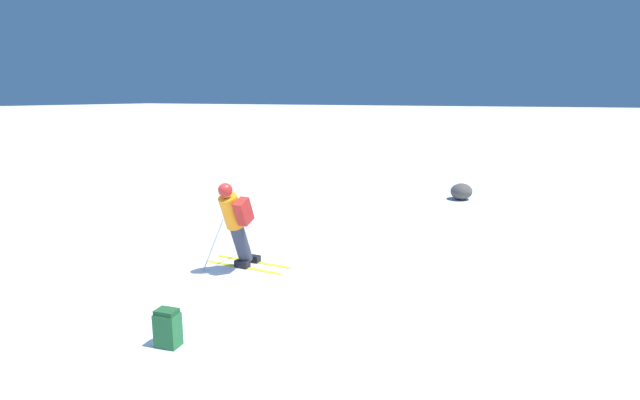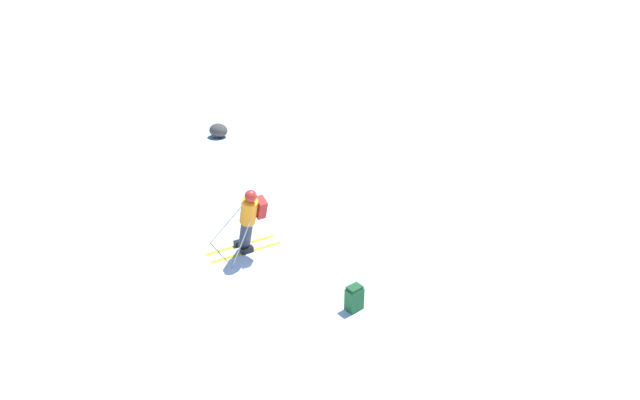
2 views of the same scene
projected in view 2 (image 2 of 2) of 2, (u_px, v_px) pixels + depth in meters
The scene contains 4 objects.
ground_plane at pixel (272, 280), 10.08m from camera, with size 300.00×300.00×0.00m, color white.
skier at pixel (249, 218), 10.52m from camera, with size 1.41×1.66×1.72m.
spare_backpack at pixel (354, 298), 9.11m from camera, with size 0.26×0.33×0.50m.
exposed_boulder_1 at pixel (218, 130), 18.42m from camera, with size 0.77×0.65×0.50m, color #4C4742.
Camera 2 is at (7.72, -3.56, 5.74)m, focal length 28.00 mm.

